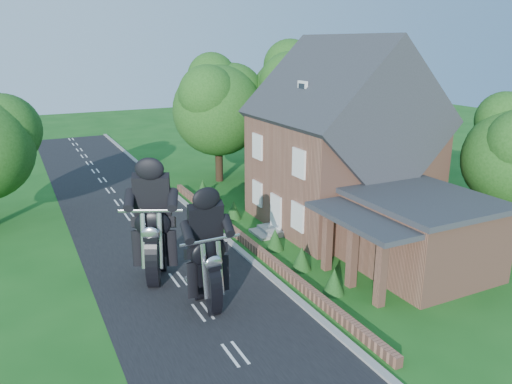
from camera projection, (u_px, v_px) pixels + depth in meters
name	position (u px, v px, depth m)	size (l,w,h in m)	color
ground	(203.00, 312.00, 18.95)	(120.00, 120.00, 0.00)	#165016
road	(203.00, 312.00, 18.95)	(7.00, 80.00, 0.02)	black
kerb	(286.00, 290.00, 20.49)	(0.30, 80.00, 0.12)	gray
garden_wall	(248.00, 242.00, 25.01)	(0.30, 22.00, 0.40)	#96614C
house	(341.00, 146.00, 27.32)	(9.54, 8.64, 10.24)	#96614C
annex	(418.00, 233.00, 21.97)	(7.05, 5.94, 3.44)	#96614C
tree_house_right	(397.00, 117.00, 31.95)	(6.51, 6.00, 8.40)	black
tree_behind_house	(302.00, 92.00, 37.03)	(7.81, 7.20, 10.08)	black
tree_behind_left	(223.00, 102.00, 35.45)	(6.94, 6.40, 9.16)	black
shrub_a	(334.00, 281.00, 20.20)	(0.90, 0.90, 1.10)	#143D13
shrub_b	(302.00, 258.00, 22.34)	(0.90, 0.90, 1.10)	#143D13
shrub_c	(275.00, 239.00, 24.48)	(0.90, 0.90, 1.10)	#143D13
shrub_d	(233.00, 210.00, 28.77)	(0.90, 0.90, 1.10)	#143D13
shrub_e	(217.00, 198.00, 30.91)	(0.90, 0.90, 1.10)	#143D13
shrub_f	(203.00, 188.00, 33.05)	(0.90, 0.90, 1.10)	#143D13
motorcycle_lead	(207.00, 290.00, 19.07)	(0.40, 1.57, 1.46)	black
motorcycle_follow	(156.00, 262.00, 21.31)	(0.44, 1.75, 1.63)	black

